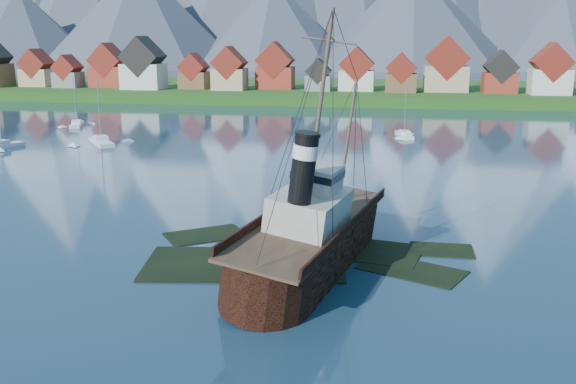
% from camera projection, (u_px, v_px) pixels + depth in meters
% --- Properties ---
extents(ground, '(1400.00, 1400.00, 0.00)m').
position_uv_depth(ground, '(281.00, 259.00, 59.75)').
color(ground, '#172F41').
rests_on(ground, ground).
extents(shoal, '(31.71, 21.24, 1.14)m').
position_uv_depth(shoal, '(303.00, 256.00, 61.61)').
color(shoal, black).
rests_on(shoal, ground).
extents(shore_bank, '(600.00, 80.00, 3.20)m').
position_uv_depth(shore_bank, '(365.00, 95.00, 222.72)').
color(shore_bank, '#193F12').
rests_on(shore_bank, ground).
extents(seawall, '(600.00, 2.50, 2.00)m').
position_uv_depth(seawall, '(359.00, 107.00, 186.29)').
color(seawall, '#3F3D38').
rests_on(seawall, ground).
extents(town, '(250.96, 16.69, 17.30)m').
position_uv_depth(town, '(261.00, 71.00, 208.68)').
color(town, maroon).
rests_on(town, ground).
extents(tugboat_wreck, '(6.97, 30.03, 23.80)m').
position_uv_depth(tugboat_wreck, '(310.00, 231.00, 58.18)').
color(tugboat_wreck, black).
rests_on(tugboat_wreck, ground).
extents(sailboat_a, '(8.60, 10.09, 13.02)m').
position_uv_depth(sailboat_a, '(101.00, 143.00, 123.01)').
color(sailboat_a, silver).
rests_on(sailboat_a, ground).
extents(sailboat_b, '(5.01, 8.93, 12.62)m').
position_uv_depth(sailboat_b, '(2.00, 147.00, 118.18)').
color(sailboat_b, silver).
rests_on(sailboat_b, ground).
extents(sailboat_c, '(5.17, 9.12, 11.48)m').
position_uv_depth(sailboat_c, '(77.00, 125.00, 147.40)').
color(sailboat_c, silver).
rests_on(sailboat_c, ground).
extents(sailboat_e, '(3.88, 9.43, 10.63)m').
position_uv_depth(sailboat_e, '(404.00, 136.00, 131.92)').
color(sailboat_e, silver).
rests_on(sailboat_e, ground).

